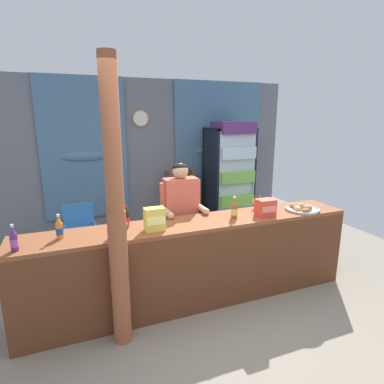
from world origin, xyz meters
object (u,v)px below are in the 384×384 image
(timber_post, at_px, (116,217))
(plastic_lawn_chair, at_px, (81,231))
(soda_bottle_orange_soda, at_px, (59,228))
(soda_bottle_cola, at_px, (126,218))
(soda_bottle_iced_tea, at_px, (234,209))
(stall_counter, at_px, (199,257))
(soda_bottle_lime_soda, at_px, (118,222))
(shopkeeper, at_px, (181,209))
(snack_box_instant_noodle, at_px, (155,219))
(banana_bunch, at_px, (260,203))
(snack_box_crackers, at_px, (265,208))
(soda_bottle_grape_soda, at_px, (14,240))
(pastry_tray, at_px, (302,209))
(bottle_shelf_rack, at_px, (180,201))
(drink_fridge, at_px, (230,174))

(timber_post, bearing_deg, plastic_lawn_chair, 98.36)
(soda_bottle_orange_soda, bearing_deg, soda_bottle_cola, 9.35)
(plastic_lawn_chair, relative_size, soda_bottle_orange_soda, 3.61)
(timber_post, distance_m, soda_bottle_iced_tea, 1.39)
(stall_counter, bearing_deg, timber_post, -163.75)
(soda_bottle_lime_soda, xyz_separation_m, soda_bottle_cola, (0.11, 0.21, -0.03))
(soda_bottle_cola, bearing_deg, stall_counter, -18.18)
(shopkeeper, xyz_separation_m, snack_box_instant_noodle, (-0.48, -0.56, 0.11))
(banana_bunch, bearing_deg, snack_box_instant_noodle, -167.85)
(shopkeeper, distance_m, snack_box_crackers, 1.01)
(shopkeeper, distance_m, soda_bottle_grape_soda, 1.82)
(banana_bunch, bearing_deg, snack_box_crackers, -113.04)
(shopkeeper, bearing_deg, snack_box_instant_noodle, -130.49)
(timber_post, bearing_deg, banana_bunch, 17.58)
(stall_counter, relative_size, soda_bottle_cola, 16.18)
(snack_box_instant_noodle, relative_size, pastry_tray, 0.58)
(plastic_lawn_chair, relative_size, snack_box_crackers, 4.14)
(bottle_shelf_rack, relative_size, pastry_tray, 2.82)
(shopkeeper, relative_size, soda_bottle_lime_soda, 5.19)
(soda_bottle_lime_soda, bearing_deg, banana_bunch, 9.28)
(bottle_shelf_rack, relative_size, soda_bottle_iced_tea, 4.52)
(shopkeeper, relative_size, soda_bottle_grape_soda, 6.41)
(timber_post, height_order, bottle_shelf_rack, timber_post)
(snack_box_crackers, height_order, snack_box_instant_noodle, snack_box_instant_noodle)
(shopkeeper, xyz_separation_m, soda_bottle_grape_soda, (-1.71, -0.60, 0.09))
(shopkeeper, bearing_deg, stall_counter, -89.56)
(soda_bottle_lime_soda, distance_m, snack_box_crackers, 1.67)
(bottle_shelf_rack, bearing_deg, soda_bottle_orange_soda, -132.71)
(timber_post, xyz_separation_m, soda_bottle_lime_soda, (0.05, 0.29, -0.15))
(shopkeeper, distance_m, soda_bottle_lime_soda, 1.00)
(stall_counter, xyz_separation_m, soda_bottle_orange_soda, (-1.36, 0.13, 0.46))
(stall_counter, height_order, banana_bunch, banana_bunch)
(stall_counter, relative_size, soda_bottle_iced_tea, 14.65)
(soda_bottle_cola, relative_size, soda_bottle_iced_tea, 0.91)
(bottle_shelf_rack, distance_m, soda_bottle_orange_soda, 2.86)
(stall_counter, distance_m, soda_bottle_cola, 0.89)
(soda_bottle_iced_tea, bearing_deg, snack_box_instant_noodle, -176.83)
(soda_bottle_lime_soda, bearing_deg, plastic_lawn_chair, 101.62)
(timber_post, xyz_separation_m, plastic_lawn_chair, (-0.27, 1.85, -0.74))
(soda_bottle_lime_soda, bearing_deg, shopkeeper, 32.94)
(plastic_lawn_chair, relative_size, soda_bottle_cola, 3.74)
(soda_bottle_cola, height_order, pastry_tray, soda_bottle_cola)
(stall_counter, bearing_deg, soda_bottle_lime_soda, 177.74)
(soda_bottle_lime_soda, bearing_deg, stall_counter, -2.26)
(drink_fridge, xyz_separation_m, soda_bottle_cola, (-2.12, -1.69, -0.04))
(soda_bottle_iced_tea, relative_size, snack_box_crackers, 1.22)
(stall_counter, xyz_separation_m, bottle_shelf_rack, (0.55, 2.21, 0.01))
(shopkeeper, relative_size, soda_bottle_cola, 6.68)
(drink_fridge, xyz_separation_m, snack_box_crackers, (-0.56, -1.92, -0.04))
(plastic_lawn_chair, distance_m, soda_bottle_iced_tea, 2.29)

